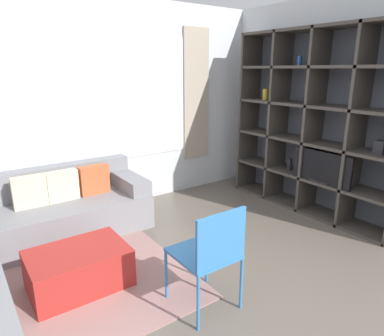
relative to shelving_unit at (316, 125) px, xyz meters
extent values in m
cube|color=silver|center=(-2.21, 1.64, 0.21)|extent=(5.97, 0.07, 2.70)
cube|color=white|center=(-2.21, 1.60, 0.31)|extent=(2.62, 0.01, 1.60)
cube|color=#B2A38E|center=(-0.73, 1.59, 0.31)|extent=(0.44, 0.03, 1.90)
cube|color=silver|center=(0.21, -0.05, 0.21)|extent=(0.07, 4.50, 2.70)
cube|color=gray|center=(-3.33, 0.12, -1.14)|extent=(2.32, 1.82, 0.01)
cube|color=#515660|center=(0.17, 0.01, 0.01)|extent=(0.02, 2.29, 2.31)
cube|color=#3D3833|center=(-0.03, -0.56, 0.01)|extent=(0.42, 0.04, 2.31)
cube|color=#3D3833|center=(-0.03, 0.01, 0.01)|extent=(0.42, 0.04, 2.31)
cube|color=#3D3833|center=(-0.03, 0.58, 0.01)|extent=(0.42, 0.04, 2.31)
cube|color=#3D3833|center=(-0.03, 1.15, 0.01)|extent=(0.42, 0.04, 2.31)
cube|color=#3D3833|center=(-0.03, 0.01, -1.12)|extent=(0.42, 2.29, 0.04)
cube|color=#3D3833|center=(-0.03, 0.01, -0.68)|extent=(0.42, 2.29, 0.04)
cube|color=#3D3833|center=(-0.03, 0.01, -0.22)|extent=(0.42, 2.29, 0.04)
cube|color=#3D3833|center=(-0.03, 0.01, 0.24)|extent=(0.42, 2.29, 0.04)
cube|color=#3D3833|center=(-0.03, 0.01, 0.70)|extent=(0.42, 2.29, 0.04)
cube|color=#3D3833|center=(-0.03, 0.01, 1.15)|extent=(0.42, 2.29, 0.04)
cube|color=black|center=(-0.20, -0.28, -0.47)|extent=(0.04, 0.79, 0.39)
cube|color=black|center=(-0.18, -0.28, -0.65)|extent=(0.10, 0.24, 0.03)
cylinder|color=gold|center=(-0.06, 0.82, 0.33)|extent=(0.09, 0.09, 0.15)
cylinder|color=#232328|center=(-0.06, 0.31, -0.58)|extent=(0.06, 0.06, 0.16)
cylinder|color=#2856A8|center=(-0.06, 0.29, 0.78)|extent=(0.06, 0.06, 0.12)
cube|color=#232328|center=(-0.06, -0.86, -0.13)|extent=(0.11, 0.11, 0.15)
cube|color=gray|center=(-2.96, 1.12, -0.94)|extent=(1.95, 0.85, 0.40)
cube|color=gray|center=(-2.96, 1.46, -0.58)|extent=(1.95, 0.18, 0.34)
cube|color=gray|center=(-2.11, 1.12, -0.66)|extent=(0.24, 0.79, 0.17)
cube|color=#C65B33|center=(-2.51, 1.18, -0.58)|extent=(0.34, 0.13, 0.34)
cube|color=beige|center=(-2.88, 1.18, -0.58)|extent=(0.34, 0.13, 0.34)
cube|color=beige|center=(-3.22, 1.18, -0.58)|extent=(0.34, 0.13, 0.34)
cube|color=#A82823|center=(-3.09, 0.05, -0.97)|extent=(0.81, 0.56, 0.35)
cylinder|color=#3375B7|center=(-2.14, -0.53, -0.92)|extent=(0.02, 0.02, 0.44)
cylinder|color=#3375B7|center=(-2.56, -0.53, -0.92)|extent=(0.02, 0.02, 0.44)
cylinder|color=#3375B7|center=(-2.14, -0.96, -0.92)|extent=(0.02, 0.02, 0.44)
cylinder|color=#3375B7|center=(-2.56, -0.96, -0.92)|extent=(0.02, 0.02, 0.44)
cube|color=#3375B7|center=(-2.35, -0.74, -0.69)|extent=(0.44, 0.46, 0.02)
cube|color=#3375B7|center=(-2.35, -0.95, -0.48)|extent=(0.44, 0.02, 0.40)
camera|label=1|loc=(-3.79, -2.62, 0.68)|focal=32.00mm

